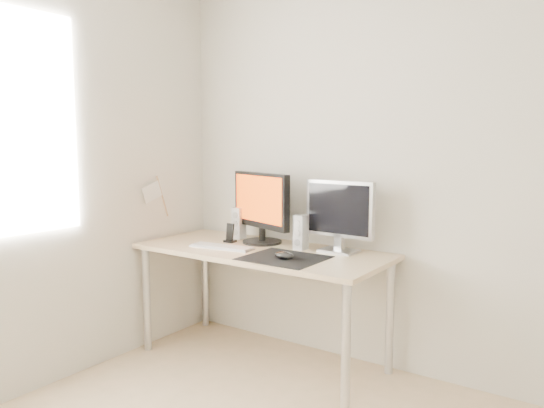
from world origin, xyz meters
The scene contains 11 objects.
wall_back centered at (0.00, 1.75, 1.25)m, with size 3.50×3.50×0.00m, color silver.
mousepad centered at (-0.67, 1.24, 0.73)m, with size 0.45×0.40×0.00m, color black.
mouse centered at (-0.65, 1.21, 0.75)m, with size 0.12×0.07×0.04m, color black.
desk centered at (-0.93, 1.38, 0.65)m, with size 1.60×0.70×0.73m.
main_monitor centered at (-1.04, 1.53, 0.98)m, with size 0.54×0.33×0.47m.
second_monitor centered at (-0.49, 1.58, 0.97)m, with size 0.45×0.17×0.43m.
speaker_left centered at (-1.26, 1.57, 0.84)m, with size 0.07×0.08×0.22m.
speaker_right centered at (-0.72, 1.51, 0.84)m, with size 0.07×0.08×0.22m.
keyboard centered at (-1.15, 1.26, 0.74)m, with size 0.43×0.17×0.02m.
phone_dock centered at (-1.23, 1.44, 0.77)m, with size 0.07×0.06×0.13m.
pennant centered at (-1.72, 1.24, 1.05)m, with size 0.01×0.23×0.29m.
Camera 1 is at (0.98, -1.26, 1.41)m, focal length 35.00 mm.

